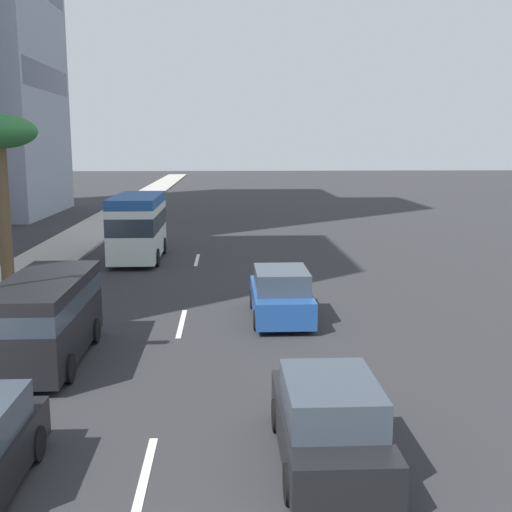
{
  "coord_description": "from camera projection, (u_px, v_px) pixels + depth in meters",
  "views": [
    {
      "loc": [
        -5.52,
        -1.43,
        5.65
      ],
      "look_at": [
        16.45,
        -2.49,
        1.76
      ],
      "focal_mm": 44.58,
      "sensor_mm": 36.0,
      "label": 1
    }
  ],
  "objects": [
    {
      "name": "ground_plane",
      "position": [
        202.0,
        241.0,
        37.33
      ],
      "size": [
        198.0,
        198.0,
        0.0
      ],
      "primitive_type": "plane",
      "color": "#2D2D30"
    },
    {
      "name": "sidewalk_right",
      "position": [
        76.0,
        241.0,
        36.97
      ],
      "size": [
        162.0,
        3.25,
        0.15
      ],
      "primitive_type": "cube",
      "color": "#B2ADA3",
      "rests_on": "ground_plane"
    },
    {
      "name": "lane_stripe_far",
      "position": [
        197.0,
        260.0,
        31.3
      ],
      "size": [
        3.2,
        0.16,
        0.01
      ],
      "primitive_type": "cube",
      "color": "silver",
      "rests_on": "ground_plane"
    },
    {
      "name": "lane_stripe_mid",
      "position": [
        182.0,
        323.0,
        20.25
      ],
      "size": [
        3.2,
        0.16,
        0.01
      ],
      "primitive_type": "cube",
      "color": "silver",
      "rests_on": "ground_plane"
    },
    {
      "name": "minibus_second",
      "position": [
        138.0,
        225.0,
        31.08
      ],
      "size": [
        6.07,
        2.32,
        3.18
      ],
      "rotation": [
        0.0,
        0.0,
        3.14
      ],
      "color": "silver",
      "rests_on": "ground_plane"
    },
    {
      "name": "van_third",
      "position": [
        45.0,
        314.0,
        16.5
      ],
      "size": [
        5.2,
        2.07,
        2.22
      ],
      "rotation": [
        0.0,
        0.0,
        3.14
      ],
      "color": "black",
      "rests_on": "ground_plane"
    },
    {
      "name": "car_lead",
      "position": [
        329.0,
        423.0,
        11.27
      ],
      "size": [
        4.18,
        1.81,
        1.62
      ],
      "color": "black",
      "rests_on": "ground_plane"
    },
    {
      "name": "car_fourth",
      "position": [
        281.0,
        295.0,
        20.68
      ],
      "size": [
        4.28,
        1.89,
        1.68
      ],
      "color": "#1E478C",
      "rests_on": "ground_plane"
    },
    {
      "name": "lane_stripe_near",
      "position": [
        143.0,
        482.0,
        10.75
      ],
      "size": [
        3.2,
        0.16,
        0.01
      ],
      "primitive_type": "cube",
      "color": "silver",
      "rests_on": "ground_plane"
    }
  ]
}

